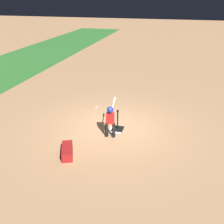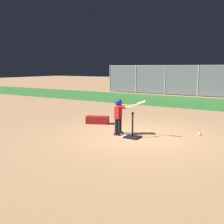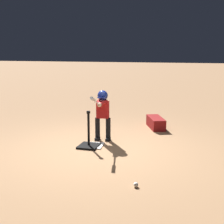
{
  "view_description": "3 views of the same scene",
  "coord_description": "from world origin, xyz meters",
  "px_view_note": "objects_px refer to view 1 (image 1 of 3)",
  "views": [
    {
      "loc": [
        -8.36,
        -2.17,
        4.55
      ],
      "look_at": [
        -0.28,
        -0.05,
        0.75
      ],
      "focal_mm": 42.0,
      "sensor_mm": 36.0,
      "label": 1
    },
    {
      "loc": [
        3.27,
        -7.03,
        2.06
      ],
      "look_at": [
        -0.77,
        -0.33,
        0.74
      ],
      "focal_mm": 42.0,
      "sensor_mm": 36.0,
      "label": 2
    },
    {
      "loc": [
        5.74,
        1.99,
        1.99
      ],
      "look_at": [
        -0.76,
        0.1,
        0.64
      ],
      "focal_mm": 50.0,
      "sensor_mm": 36.0,
      "label": 3
    }
  ],
  "objects_px": {
    "baseball": "(96,107)",
    "batting_tee": "(118,127)",
    "equipment_bag": "(67,151)",
    "batter_child": "(110,117)"
  },
  "relations": [
    {
      "from": "batting_tee",
      "to": "equipment_bag",
      "type": "relative_size",
      "value": 0.91
    },
    {
      "from": "batter_child",
      "to": "baseball",
      "type": "relative_size",
      "value": 15.24
    },
    {
      "from": "batter_child",
      "to": "batting_tee",
      "type": "bearing_deg",
      "value": -13.87
    },
    {
      "from": "batting_tee",
      "to": "equipment_bag",
      "type": "xyz_separation_m",
      "value": [
        -2.01,
        1.1,
        0.04
      ]
    },
    {
      "from": "batting_tee",
      "to": "batter_child",
      "type": "height_order",
      "value": "batter_child"
    },
    {
      "from": "batting_tee",
      "to": "baseball",
      "type": "xyz_separation_m",
      "value": [
        1.64,
        1.35,
        -0.07
      ]
    },
    {
      "from": "batting_tee",
      "to": "baseball",
      "type": "distance_m",
      "value": 2.13
    },
    {
      "from": "baseball",
      "to": "batting_tee",
      "type": "bearing_deg",
      "value": -140.52
    },
    {
      "from": "equipment_bag",
      "to": "baseball",
      "type": "bearing_deg",
      "value": -18.78
    },
    {
      "from": "batting_tee",
      "to": "batter_child",
      "type": "relative_size",
      "value": 0.68
    }
  ]
}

